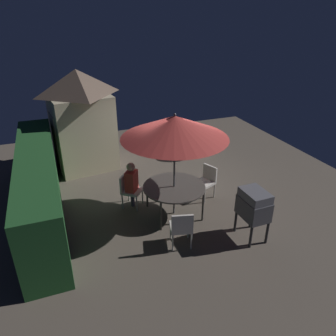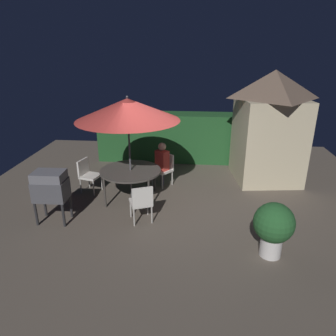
# 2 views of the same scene
# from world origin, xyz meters

# --- Properties ---
(ground_plane) EXTENTS (11.00, 11.00, 0.00)m
(ground_plane) POSITION_xyz_m (0.00, 0.00, 0.00)
(ground_plane) COLOR brown
(hedge_backdrop) EXTENTS (5.73, 0.88, 1.62)m
(hedge_backdrop) POSITION_xyz_m (0.00, 3.50, 0.81)
(hedge_backdrop) COLOR #1E4C23
(hedge_backdrop) RESTS_ON ground
(garden_shed) EXTENTS (2.05, 2.07, 3.13)m
(garden_shed) POSITION_xyz_m (2.51, 2.09, 1.60)
(garden_shed) COLOR #C6B793
(garden_shed) RESTS_ON ground
(patio_table) EXTENTS (1.54, 1.54, 0.79)m
(patio_table) POSITION_xyz_m (-1.18, 0.41, 0.74)
(patio_table) COLOR #47423D
(patio_table) RESTS_ON ground
(patio_umbrella) EXTENTS (2.49, 2.49, 2.64)m
(patio_umbrella) POSITION_xyz_m (-1.18, 0.41, 2.32)
(patio_umbrella) COLOR #4C4C51
(patio_umbrella) RESTS_ON ground
(bbq_grill) EXTENTS (0.71, 0.52, 1.20)m
(bbq_grill) POSITION_xyz_m (-2.69, -0.87, 0.85)
(bbq_grill) COLOR #47474C
(bbq_grill) RESTS_ON ground
(chair_near_shed) EXTENTS (0.65, 0.65, 0.90)m
(chair_near_shed) POSITION_xyz_m (-0.42, 1.37, 0.52)
(chair_near_shed) COLOR silver
(chair_near_shed) RESTS_ON ground
(chair_far_side) EXTENTS (0.57, 0.56, 0.90)m
(chair_far_side) POSITION_xyz_m (-2.43, 0.74, 0.52)
(chair_far_side) COLOR silver
(chair_far_side) RESTS_ON ground
(chair_toward_hedge) EXTENTS (0.60, 0.60, 0.90)m
(chair_toward_hedge) POSITION_xyz_m (-0.71, -0.74, 0.52)
(chair_toward_hedge) COLOR silver
(chair_toward_hedge) RESTS_ON ground
(potted_plant_by_shed) EXTENTS (0.75, 0.75, 1.08)m
(potted_plant_by_shed) POSITION_xyz_m (1.90, -1.70, 0.64)
(potted_plant_by_shed) COLOR silver
(potted_plant_by_shed) RESTS_ON ground
(person_in_red) EXTENTS (0.42, 0.40, 1.26)m
(person_in_red) POSITION_xyz_m (-0.47, 1.30, 0.78)
(person_in_red) COLOR #CC3D33
(person_in_red) RESTS_ON ground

